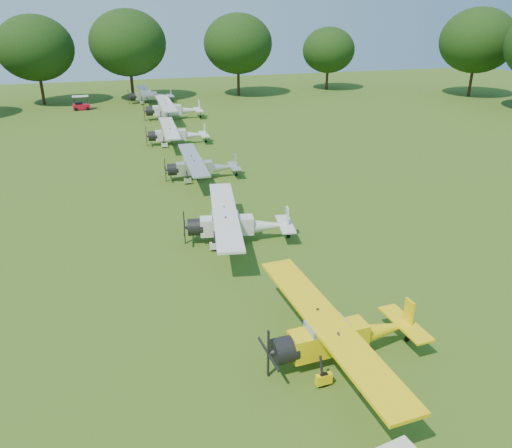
% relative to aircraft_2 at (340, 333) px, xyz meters
% --- Properties ---
extents(ground, '(160.00, 160.00, 0.00)m').
position_rel_aircraft_2_xyz_m(ground, '(-1.43, 7.71, -1.22)').
color(ground, '#2C4A12').
rests_on(ground, ground).
extents(tree_belt, '(137.36, 130.27, 14.52)m').
position_rel_aircraft_2_xyz_m(tree_belt, '(2.14, 7.87, 6.81)').
color(tree_belt, black).
rests_on(tree_belt, ground).
extents(aircraft_2, '(6.65, 10.59, 2.09)m').
position_rel_aircraft_2_xyz_m(aircraft_2, '(0.00, 0.00, 0.00)').
color(aircraft_2, yellow).
rests_on(aircraft_2, ground).
extents(aircraft_3, '(6.66, 10.53, 2.07)m').
position_rel_aircraft_2_xyz_m(aircraft_3, '(-1.20, 11.84, -0.01)').
color(aircraft_3, silver).
rests_on(aircraft_3, ground).
extents(aircraft_4, '(6.15, 9.78, 1.93)m').
position_rel_aircraft_2_xyz_m(aircraft_4, '(-0.97, 24.16, -0.09)').
color(aircraft_4, silver).
rests_on(aircraft_4, ground).
extents(aircraft_5, '(6.35, 10.11, 1.99)m').
position_rel_aircraft_2_xyz_m(aircraft_5, '(-1.28, 35.92, -0.06)').
color(aircraft_5, silver).
rests_on(aircraft_5, ground).
extents(aircraft_6, '(7.32, 11.63, 2.30)m').
position_rel_aircraft_2_xyz_m(aircraft_6, '(0.08, 48.54, 0.12)').
color(aircraft_6, silver).
rests_on(aircraft_6, ground).
extents(aircraft_7, '(6.54, 10.38, 2.05)m').
position_rel_aircraft_2_xyz_m(aircraft_7, '(-1.40, 61.13, -0.02)').
color(aircraft_7, silver).
rests_on(aircraft_7, ground).
extents(golf_cart, '(2.25, 1.45, 1.87)m').
position_rel_aircraft_2_xyz_m(golf_cart, '(-10.94, 58.33, -0.59)').
color(golf_cart, red).
rests_on(golf_cart, ground).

